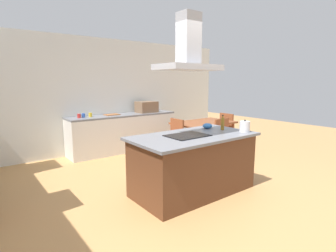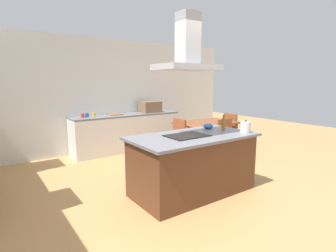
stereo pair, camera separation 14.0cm
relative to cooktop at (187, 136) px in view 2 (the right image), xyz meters
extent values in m
plane|color=tan|center=(0.12, 1.50, -0.91)|extent=(16.00, 16.00, 0.00)
cube|color=silver|center=(0.12, 3.25, 0.44)|extent=(7.20, 0.10, 2.70)
cube|color=#59331E|center=(0.12, 0.00, -0.48)|extent=(1.82, 0.92, 0.86)
cube|color=slate|center=(0.12, 0.00, -0.03)|extent=(1.92, 1.02, 0.04)
cube|color=black|center=(0.00, 0.00, 0.00)|extent=(0.60, 0.44, 0.01)
cylinder|color=silver|center=(0.93, -0.31, 0.08)|extent=(0.16, 0.16, 0.17)
sphere|color=black|center=(0.93, -0.31, 0.18)|extent=(0.03, 0.03, 0.03)
cone|color=silver|center=(1.03, -0.31, 0.09)|extent=(0.06, 0.03, 0.04)
cylinder|color=olive|center=(0.78, 0.01, 0.09)|extent=(0.06, 0.06, 0.20)
cylinder|color=olive|center=(0.78, 0.01, 0.21)|extent=(0.03, 0.03, 0.04)
cylinder|color=black|center=(0.78, 0.01, 0.24)|extent=(0.03, 0.03, 0.01)
ellipsoid|color=#2D6BB7|center=(0.68, 0.26, 0.04)|extent=(0.17, 0.17, 0.09)
cube|color=silver|center=(0.46, 2.88, -0.48)|extent=(2.69, 0.62, 0.86)
cube|color=slate|center=(0.46, 2.88, -0.03)|extent=(2.69, 0.62, 0.04)
cube|color=brown|center=(1.14, 2.88, 0.13)|extent=(0.50, 0.38, 0.28)
cylinder|color=red|center=(-0.60, 2.91, 0.04)|extent=(0.08, 0.08, 0.09)
cylinder|color=#2D56B2|center=(-0.50, 2.93, 0.04)|extent=(0.08, 0.08, 0.09)
cylinder|color=gold|center=(-0.34, 2.93, 0.04)|extent=(0.08, 0.08, 0.09)
cube|color=#995B33|center=(0.19, 2.93, 0.00)|extent=(0.34, 0.24, 0.02)
cube|color=brown|center=(1.86, 1.52, -0.18)|extent=(1.40, 0.90, 0.04)
cylinder|color=brown|center=(1.24, 1.15, -0.55)|extent=(0.06, 0.06, 0.71)
cylinder|color=brown|center=(2.48, 1.15, -0.55)|extent=(0.06, 0.06, 0.71)
cylinder|color=brown|center=(1.24, 1.89, -0.55)|extent=(0.06, 0.06, 0.71)
cylinder|color=brown|center=(2.48, 1.89, -0.55)|extent=(0.06, 0.06, 0.71)
cube|color=red|center=(1.86, 0.77, -0.48)|extent=(0.42, 0.42, 0.04)
cube|color=brown|center=(1.86, 0.96, -0.24)|extent=(0.42, 0.04, 0.44)
cylinder|color=brown|center=(2.04, 0.59, -0.70)|extent=(0.04, 0.04, 0.41)
cylinder|color=brown|center=(1.68, 0.59, -0.70)|extent=(0.04, 0.04, 0.41)
cylinder|color=brown|center=(2.04, 0.95, -0.70)|extent=(0.04, 0.04, 0.41)
cylinder|color=brown|center=(1.68, 0.95, -0.70)|extent=(0.04, 0.04, 0.41)
cube|color=red|center=(2.86, 1.52, -0.48)|extent=(0.42, 0.42, 0.04)
cube|color=brown|center=(2.67, 1.52, -0.24)|extent=(0.04, 0.42, 0.44)
cylinder|color=brown|center=(3.04, 1.70, -0.70)|extent=(0.04, 0.04, 0.41)
cylinder|color=brown|center=(3.04, 1.34, -0.70)|extent=(0.04, 0.04, 0.41)
cylinder|color=brown|center=(2.68, 1.70, -0.70)|extent=(0.04, 0.04, 0.41)
cylinder|color=brown|center=(2.68, 1.34, -0.70)|extent=(0.04, 0.04, 0.41)
cube|color=red|center=(0.86, 1.52, -0.48)|extent=(0.42, 0.42, 0.04)
cube|color=brown|center=(1.05, 1.52, -0.24)|extent=(0.04, 0.42, 0.44)
cylinder|color=brown|center=(0.68, 1.34, -0.70)|extent=(0.04, 0.04, 0.41)
cylinder|color=brown|center=(0.68, 1.70, -0.70)|extent=(0.04, 0.04, 0.41)
cylinder|color=brown|center=(1.04, 1.34, -0.70)|extent=(0.04, 0.04, 0.41)
cylinder|color=brown|center=(1.04, 1.70, -0.70)|extent=(0.04, 0.04, 0.41)
cube|color=#ADADB2|center=(0.00, 0.00, 0.98)|extent=(0.90, 0.55, 0.08)
cube|color=#ADADB2|center=(0.00, 0.00, 1.37)|extent=(0.28, 0.24, 0.70)
camera|label=1|loc=(-2.55, -2.88, 0.79)|focal=28.39mm
camera|label=2|loc=(-2.44, -2.96, 0.79)|focal=28.39mm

